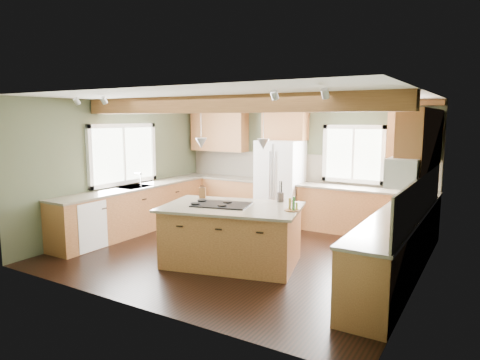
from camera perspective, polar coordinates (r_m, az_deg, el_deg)
The scene contains 37 objects.
floor at distance 7.39m, azimuth 0.15°, elevation -9.58°, with size 5.60×5.60×0.00m, color black.
ceiling at distance 7.04m, azimuth 0.16°, elevation 11.00°, with size 5.60×5.60×0.00m, color silver.
wall_back at distance 9.32m, azimuth 8.08°, elevation 2.23°, with size 5.60×5.60×0.00m, color #4F573E.
wall_left at distance 8.86m, azimuth -15.59°, elevation 1.70°, with size 5.00×5.00×0.00m, color #4F573E.
wall_right at distance 6.17m, azimuth 23.10°, elevation -1.38°, with size 5.00×5.00×0.00m, color #4F573E.
ceiling_beam at distance 6.57m, azimuth -2.38°, elevation 10.06°, with size 5.55×0.26×0.26m, color brown.
soffit_trim at distance 9.18m, azimuth 7.99°, elevation 9.90°, with size 5.55×0.20×0.10m, color brown.
backsplash_back at distance 9.32m, azimuth 8.03°, elevation 1.67°, with size 5.58×0.03×0.58m, color brown.
backsplash_right at distance 6.23m, azimuth 22.98°, elevation -2.12°, with size 0.03×3.70×0.58m, color brown.
base_cab_back_left at distance 10.02m, azimuth -2.17°, elevation -2.25°, with size 2.02×0.60×0.88m, color brown.
counter_back_left at distance 9.94m, azimuth -2.19°, elevation 0.36°, with size 2.06×0.64×0.04m, color #50493B.
base_cab_back_right at distance 8.70m, azimuth 16.27°, elevation -4.18°, with size 2.62×0.60×0.88m, color brown.
counter_back_right at distance 8.61m, azimuth 16.39°, elevation -1.19°, with size 2.66×0.64×0.04m, color #50493B.
base_cab_left at distance 8.82m, azimuth -13.79°, elevation -3.93°, with size 0.60×3.70×0.88m, color brown.
counter_left at distance 8.73m, azimuth -13.90°, elevation -0.97°, with size 0.64×3.74×0.04m, color #50493B.
base_cab_right at distance 6.45m, azimuth 20.06°, elevation -8.67°, with size 0.60×3.70×0.88m, color brown.
counter_right at distance 6.33m, azimuth 20.27°, elevation -4.68°, with size 0.64×3.74×0.04m, color #50493B.
upper_cab_back_left at distance 10.07m, azimuth -2.79°, elevation 6.45°, with size 1.40×0.35×0.90m, color brown.
upper_cab_over_fridge at distance 9.23m, azimuth 6.03°, elevation 7.50°, with size 0.96×0.35×0.70m, color brown.
upper_cab_right at distance 7.01m, azimuth 23.02°, elevation 5.05°, with size 0.35×2.20×0.90m, color brown.
upper_cab_back_corner at distance 8.47m, azimuth 22.23°, elevation 5.53°, with size 0.90×0.35×0.90m, color brown.
window_left at distance 8.85m, azimuth -15.33°, elevation 3.34°, with size 0.04×1.60×1.05m, color white.
window_back at distance 8.89m, azimuth 14.90°, elevation 3.37°, with size 1.10×0.04×1.00m, color white.
sink at distance 8.73m, azimuth -13.90°, elevation -0.94°, with size 0.50×0.65×0.03m, color #262628.
faucet at distance 8.58m, azimuth -13.08°, elevation -0.09°, with size 0.02×0.02×0.28m, color #B2B2B7.
dishwasher at distance 7.97m, azimuth -20.36°, elevation -5.57°, with size 0.60×0.60×0.84m, color white.
oven at distance 5.25m, azimuth 17.13°, elevation -12.55°, with size 0.60×0.72×0.84m, color white.
microwave at distance 6.12m, azimuth 21.12°, elevation 1.02°, with size 0.40×0.70×0.38m, color white.
pendant_left at distance 6.65m, azimuth -5.19°, elevation 4.93°, with size 0.18×0.18×0.16m, color #B2B2B7.
pendant_right at distance 6.35m, azimuth 3.11°, elevation 4.79°, with size 0.18×0.18×0.16m, color #B2B2B7.
refrigerator at distance 9.15m, azimuth 5.37°, elevation -0.36°, with size 0.90×0.74×1.80m, color white.
island at distance 6.72m, azimuth -1.10°, elevation -7.47°, with size 1.97×1.21×0.88m, color olive.
island_top at distance 6.62m, azimuth -1.11°, elevation -3.63°, with size 2.10×1.34×0.04m, color #50493B.
cooktop at distance 6.66m, azimuth -2.46°, elevation -3.29°, with size 0.85×0.57×0.02m, color black.
knife_block at distance 7.27m, azimuth -5.04°, elevation -1.71°, with size 0.11×0.08×0.18m, color brown.
utensil_crock at distance 6.94m, azimuth 5.41°, elevation -2.29°, with size 0.12×0.12×0.15m, color #3D3630.
bottle_tray at distance 6.29m, azimuth 6.94°, elevation -3.18°, with size 0.22×0.22×0.20m, color brown, non-canonical shape.
Camera 1 is at (3.61, -6.04, 2.26)m, focal length 32.00 mm.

